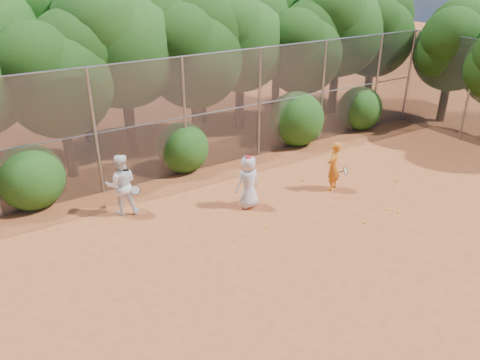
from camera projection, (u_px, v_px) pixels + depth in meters
ground at (322, 244)px, 12.34m from camera, size 80.00×80.00×0.00m
fence_back at (208, 112)px, 15.99m from camera, size 20.05×0.09×4.03m
fence_side at (469, 91)px, 18.49m from camera, size 0.09×6.09×4.03m
tree_2 at (58, 71)px, 14.68m from camera, size 3.99×3.47×5.47m
tree_3 at (122, 34)px, 16.30m from camera, size 4.89×4.26×6.70m
tree_4 at (194, 49)px, 17.29m from camera, size 4.19×3.64×5.73m
tree_5 at (240, 33)px, 18.97m from camera, size 4.51×3.92×6.17m
tree_6 at (303, 45)px, 19.63m from camera, size 3.86×3.36×5.29m
tree_7 at (340, 20)px, 20.94m from camera, size 4.77×4.14×6.53m
tree_8 at (375, 28)px, 21.85m from camera, size 4.25×3.70×5.82m
tree_10 at (75, 22)px, 17.41m from camera, size 5.15×4.48×7.06m
tree_11 at (200, 27)px, 19.67m from camera, size 4.64×4.03×6.35m
tree_12 at (279, 11)px, 22.12m from camera, size 5.02×4.37×6.88m
tree_13 at (455, 43)px, 20.13m from camera, size 3.86×3.36×5.29m
bush_0 at (30, 174)px, 13.89m from camera, size 2.00×2.00×2.00m
bush_1 at (183, 145)px, 16.30m from camera, size 1.80×1.80×1.80m
bush_2 at (297, 116)px, 18.59m from camera, size 2.20×2.20×2.20m
bush_3 at (360, 107)px, 20.31m from camera, size 1.90×1.90×1.90m
player_yellow at (334, 166)px, 14.88m from camera, size 0.87×0.64×1.63m
player_teen at (248, 182)px, 13.83m from camera, size 0.83×0.57×1.67m
player_white at (121, 185)px, 13.44m from camera, size 1.06×0.93×1.84m
ball_0 at (398, 212)px, 13.80m from camera, size 0.07×0.07×0.07m
ball_1 at (304, 180)px, 15.75m from camera, size 0.07×0.07×0.07m
ball_2 at (387, 209)px, 13.95m from camera, size 0.07×0.07×0.07m
ball_3 at (397, 181)px, 15.69m from camera, size 0.07×0.07×0.07m
ball_4 at (265, 227)px, 13.04m from camera, size 0.07×0.07×0.07m
ball_5 at (332, 180)px, 15.76m from camera, size 0.07×0.07×0.07m
ball_6 at (365, 223)px, 13.25m from camera, size 0.07×0.07×0.07m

